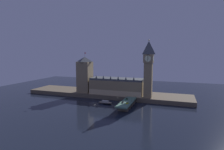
% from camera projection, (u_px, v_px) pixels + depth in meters
% --- Properties ---
extents(ground_plane, '(400.00, 400.00, 0.00)m').
position_uv_depth(ground_plane, '(95.00, 103.00, 216.79)').
color(ground_plane, black).
extents(embankment, '(220.00, 42.00, 5.06)m').
position_uv_depth(embankment, '(107.00, 94.00, 253.07)').
color(embankment, brown).
rests_on(embankment, ground_plane).
extents(parliament_hall, '(67.88, 24.16, 24.54)m').
position_uv_depth(parliament_hall, '(117.00, 86.00, 240.04)').
color(parliament_hall, '#8E7A56').
rests_on(parliament_hall, embankment).
extents(clock_tower, '(11.40, 11.51, 67.89)m').
position_uv_depth(clock_tower, '(148.00, 67.00, 217.90)').
color(clock_tower, '#8E7A56').
rests_on(clock_tower, embankment).
extents(victoria_tower, '(17.41, 17.41, 53.34)m').
position_uv_depth(victoria_tower, '(85.00, 74.00, 250.87)').
color(victoria_tower, '#8E7A56').
rests_on(victoria_tower, embankment).
extents(bridge, '(11.78, 46.00, 6.23)m').
position_uv_depth(bridge, '(127.00, 103.00, 198.68)').
color(bridge, '#4C7560').
rests_on(bridge, ground_plane).
extents(car_northbound_lead, '(1.89, 4.16, 1.56)m').
position_uv_depth(car_northbound_lead, '(127.00, 99.00, 207.28)').
color(car_northbound_lead, '#235633').
rests_on(car_northbound_lead, bridge).
extents(car_northbound_trail, '(1.94, 4.22, 1.41)m').
position_uv_depth(car_northbound_trail, '(123.00, 102.00, 192.63)').
color(car_northbound_trail, black).
rests_on(car_northbound_trail, bridge).
extents(car_southbound_lead, '(1.99, 3.95, 1.46)m').
position_uv_depth(car_southbound_lead, '(127.00, 103.00, 189.80)').
color(car_southbound_lead, yellow).
rests_on(car_southbound_lead, bridge).
extents(pedestrian_near_rail, '(0.38, 0.38, 1.79)m').
position_uv_depth(pedestrian_near_rail, '(119.00, 103.00, 190.59)').
color(pedestrian_near_rail, black).
rests_on(pedestrian_near_rail, bridge).
extents(pedestrian_mid_walk, '(0.38, 0.38, 1.72)m').
position_uv_depth(pedestrian_mid_walk, '(132.00, 101.00, 197.78)').
color(pedestrian_mid_walk, black).
rests_on(pedestrian_mid_walk, bridge).
extents(street_lamp_near, '(1.34, 0.60, 7.19)m').
position_uv_depth(street_lamp_near, '(118.00, 100.00, 185.96)').
color(street_lamp_near, '#2D3333').
rests_on(street_lamp_near, bridge).
extents(street_lamp_mid, '(1.34, 0.60, 6.24)m').
position_uv_depth(street_lamp_mid, '(132.00, 98.00, 196.16)').
color(street_lamp_mid, '#2D3333').
rests_on(street_lamp_mid, bridge).
extents(boat_upstream, '(16.49, 4.92, 4.04)m').
position_uv_depth(boat_upstream, '(105.00, 103.00, 211.67)').
color(boat_upstream, '#28282D').
rests_on(boat_upstream, ground_plane).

